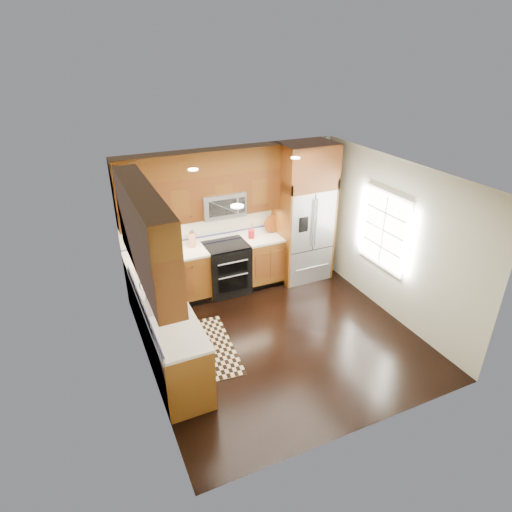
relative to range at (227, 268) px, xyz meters
name	(u,v)px	position (x,y,z in m)	size (l,w,h in m)	color
ground	(280,337)	(0.25, -1.67, -0.47)	(4.00, 4.00, 0.00)	black
wall_back	(232,217)	(0.25, 0.33, 0.83)	(4.00, 0.02, 2.60)	beige
wall_left	(142,294)	(-1.75, -1.67, 0.83)	(0.02, 4.00, 2.60)	beige
wall_right	(392,240)	(2.25, -1.67, 0.83)	(0.02, 4.00, 2.60)	beige
window	(384,230)	(2.23, -1.47, 0.93)	(0.04, 1.10, 1.30)	white
base_cabinets	(186,302)	(-0.98, -0.77, -0.02)	(2.85, 3.00, 0.90)	brown
countertop	(191,271)	(-0.84, -0.65, 0.45)	(2.86, 3.01, 0.04)	white
upper_cabinets	(180,204)	(-0.90, -0.58, 1.56)	(2.85, 3.00, 1.15)	brown
range	(227,268)	(0.00, 0.00, 0.00)	(0.76, 0.67, 0.95)	black
microwave	(222,204)	(0.00, 0.13, 1.19)	(0.76, 0.40, 0.42)	#B2B2B7
refrigerator	(304,213)	(1.55, -0.04, 0.83)	(0.98, 0.75, 2.60)	#B2B2B7
sink_faucet	(161,301)	(-1.48, -1.44, 0.52)	(0.54, 0.44, 0.37)	#B2B2B7
rug	(203,349)	(-0.95, -1.46, -0.46)	(0.90, 1.49, 0.01)	black
knife_block	(192,239)	(-0.55, 0.20, 0.59)	(0.15, 0.17, 0.29)	tan
utensil_crock	(251,232)	(0.53, 0.07, 0.58)	(0.13, 0.13, 0.33)	#A3141E
cutting_board	(272,231)	(1.00, 0.16, 0.48)	(0.34, 0.34, 0.02)	brown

